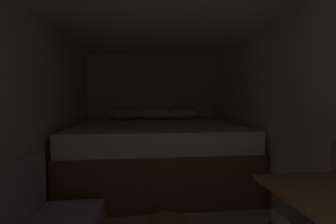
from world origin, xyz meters
name	(u,v)px	position (x,y,z in m)	size (l,w,h in m)	color
wall_back	(153,110)	(0.00, 4.00, 1.01)	(2.48, 0.05, 2.01)	beige
wall_left	(23,122)	(-1.22, 1.67, 1.01)	(0.05, 4.62, 2.01)	beige
wall_right	(292,119)	(1.22, 1.67, 1.01)	(0.05, 4.62, 2.01)	beige
ceiling_slab	(166,4)	(0.00, 1.67, 2.04)	(2.48, 4.62, 0.05)	white
bed	(157,152)	(0.00, 2.96, 0.43)	(2.26, 1.98, 1.03)	brown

